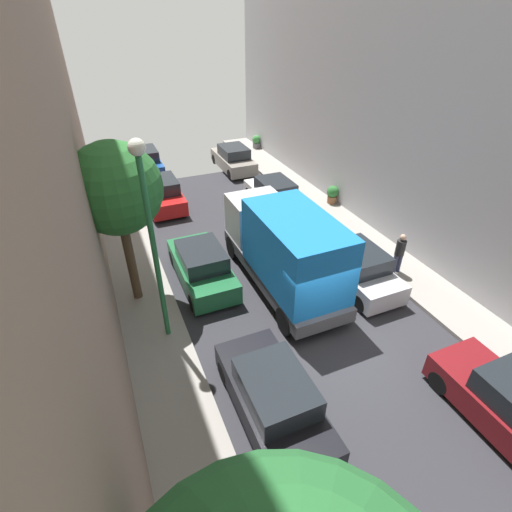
{
  "coord_description": "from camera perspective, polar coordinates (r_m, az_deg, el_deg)",
  "views": [
    {
      "loc": [
        -5.56,
        -7.02,
        9.13
      ],
      "look_at": [
        -0.37,
        5.13,
        0.5
      ],
      "focal_mm": 26.98,
      "sensor_mm": 36.0,
      "label": 1
    }
  ],
  "objects": [
    {
      "name": "potted_plant_3",
      "position": [
        21.25,
        11.28,
        9.02
      ],
      "size": [
        0.63,
        0.63,
        0.95
      ],
      "color": "brown",
      "rests_on": "sidewalk_right"
    },
    {
      "name": "sidewalk_right",
      "position": [
        15.58,
        26.68,
        -6.56
      ],
      "size": [
        2.0,
        44.0,
        0.15
      ],
      "primitive_type": "cube",
      "color": "gray",
      "rests_on": "ground"
    },
    {
      "name": "lamp_post",
      "position": [
        10.76,
        -15.51,
        4.87
      ],
      "size": [
        0.44,
        0.44,
        6.35
      ],
      "color": "#26723F",
      "rests_on": "sidewalk_left"
    },
    {
      "name": "potted_plant_1",
      "position": [
        29.86,
        0.03,
        16.64
      ],
      "size": [
        0.6,
        0.6,
        0.93
      ],
      "color": "slate",
      "rests_on": "sidewalk_right"
    },
    {
      "name": "parked_car_right_3",
      "position": [
        20.58,
        2.72,
        9.0
      ],
      "size": [
        1.78,
        4.2,
        1.57
      ],
      "color": "white",
      "rests_on": "ground"
    },
    {
      "name": "delivery_truck",
      "position": [
        13.91,
        4.18,
        1.21
      ],
      "size": [
        2.26,
        6.6,
        3.38
      ],
      "color": "#4C4C51",
      "rests_on": "ground"
    },
    {
      "name": "parked_car_left_4",
      "position": [
        21.37,
        -13.74,
        9.01
      ],
      "size": [
        1.78,
        4.2,
        1.57
      ],
      "color": "red",
      "rests_on": "ground"
    },
    {
      "name": "street_tree_2",
      "position": [
        12.78,
        -20.11,
        9.25
      ],
      "size": [
        2.93,
        2.93,
        5.72
      ],
      "color": "brown",
      "rests_on": "sidewalk_left"
    },
    {
      "name": "sidewalk_left",
      "position": [
        11.47,
        -12.01,
        -20.04
      ],
      "size": [
        2.0,
        44.0,
        0.15
      ],
      "primitive_type": "cube",
      "color": "gray",
      "rests_on": "ground"
    },
    {
      "name": "pedestrian",
      "position": [
        15.96,
        20.49,
        0.51
      ],
      "size": [
        0.4,
        0.36,
        1.72
      ],
      "color": "#2D334C",
      "rests_on": "sidewalk_right"
    },
    {
      "name": "potted_plant_0",
      "position": [
        25.25,
        -22.39,
        11.01
      ],
      "size": [
        0.57,
        0.57,
        0.87
      ],
      "color": "slate",
      "rests_on": "sidewalk_left"
    },
    {
      "name": "parked_car_left_2",
      "position": [
        10.48,
        2.6,
        -20.28
      ],
      "size": [
        1.78,
        4.2,
        1.57
      ],
      "color": "black",
      "rests_on": "ground"
    },
    {
      "name": "parked_car_left_3",
      "position": [
        14.93,
        -8.04,
        -1.5
      ],
      "size": [
        1.78,
        4.2,
        1.57
      ],
      "color": "#1E6638",
      "rests_on": "ground"
    },
    {
      "name": "parked_car_right_2",
      "position": [
        15.22,
        14.5,
        -1.59
      ],
      "size": [
        1.78,
        4.2,
        1.57
      ],
      "color": "silver",
      "rests_on": "ground"
    },
    {
      "name": "parked_car_left_5",
      "position": [
        26.38,
        -16.14,
        13.29
      ],
      "size": [
        1.78,
        4.2,
        1.57
      ],
      "color": "#194799",
      "rests_on": "ground"
    },
    {
      "name": "parked_car_right_4",
      "position": [
        25.89,
        -3.36,
        14.15
      ],
      "size": [
        1.78,
        4.2,
        1.57
      ],
      "color": "gray",
      "rests_on": "ground"
    },
    {
      "name": "ground",
      "position": [
        12.79,
        10.9,
        -13.19
      ],
      "size": [
        32.0,
        32.0,
        0.0
      ],
      "primitive_type": "plane",
      "color": "#2D2D33"
    }
  ]
}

